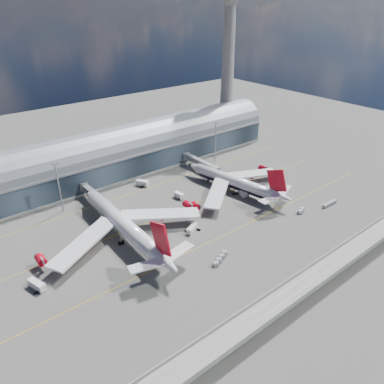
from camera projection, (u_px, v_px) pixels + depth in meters
ground at (214, 223)px, 173.65m from camera, size 500.00×500.00×0.00m
taxi_lines at (185, 205)px, 188.90m from camera, size 200.00×80.12×0.01m
terminal at (127, 152)px, 222.21m from camera, size 200.00×30.00×28.00m
control_tower at (228, 66)px, 254.08m from camera, size 19.00×19.00×103.00m
guideway at (317, 276)px, 133.22m from camera, size 220.00×8.50×7.20m
floodlight_mast_left at (59, 186)px, 177.55m from camera, size 3.00×0.70×25.70m
floodlight_mast_right at (216, 141)px, 233.00m from camera, size 3.00×0.70×25.70m
airliner_left at (125, 226)px, 159.14m from camera, size 73.92×77.63×23.68m
airliner_right at (235, 182)px, 199.71m from camera, size 63.23×66.15×21.03m
jet_bridge_left at (93, 194)px, 188.71m from camera, size 4.40×28.00×7.25m
jet_bridge_right at (199, 162)px, 225.17m from camera, size 4.40×32.00×7.25m
service_truck_0 at (37, 285)px, 134.22m from camera, size 4.60×8.05×3.17m
service_truck_1 at (141, 238)px, 160.68m from camera, size 4.47×2.56×2.47m
service_truck_2 at (193, 228)px, 167.23m from camera, size 7.97×5.07×2.80m
service_truck_3 at (242, 192)px, 197.26m from camera, size 4.88×7.38×3.33m
service_truck_4 at (179, 195)px, 194.71m from camera, size 2.96×5.43×3.04m
service_truck_5 at (142, 183)px, 207.25m from camera, size 5.69×7.14×3.27m
cargo_train_0 at (220, 259)px, 148.90m from camera, size 10.34×5.48×1.75m
cargo_train_1 at (330, 204)px, 188.20m from camera, size 10.47×1.94×1.74m
cargo_train_2 at (301, 211)px, 182.02m from camera, size 5.60×3.03×1.81m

